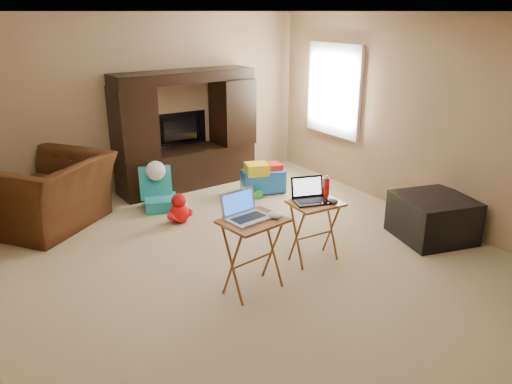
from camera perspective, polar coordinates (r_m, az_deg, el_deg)
floor at (r=5.46m, az=-1.12°, el=-7.30°), size 5.50×5.50×0.00m
ceiling at (r=4.85m, az=-1.33°, el=19.95°), size 5.50×5.50×0.00m
wall_back at (r=7.46m, az=-12.31°, el=9.86°), size 5.00×0.00×5.00m
wall_front at (r=3.12m, az=25.83°, el=-5.79°), size 5.00×0.00×5.00m
wall_right at (r=6.62m, az=17.89°, el=8.11°), size 0.00×5.50×5.50m
window_pane at (r=7.65m, az=8.99°, el=11.46°), size 0.00×1.20×1.20m
window_frame at (r=7.64m, az=8.88°, el=11.45°), size 0.06×1.14×1.34m
entertainment_center at (r=7.43m, az=-7.98°, el=7.00°), size 2.13×0.66×1.72m
television at (r=7.62m, az=-8.61°, el=7.02°), size 0.87×0.15×0.50m
recliner at (r=6.53m, az=-22.60°, el=-0.14°), size 1.75×1.72×0.86m
child_rocker at (r=6.73m, az=-10.88°, el=0.33°), size 0.55×0.59×0.57m
plush_toy at (r=6.29m, az=-8.79°, el=-1.83°), size 0.35×0.29×0.38m
push_toy at (r=7.24m, az=0.82°, el=1.71°), size 0.73×0.61×0.47m
ottoman at (r=6.14m, az=19.55°, el=-2.77°), size 0.95×0.95×0.50m
tray_table_left at (r=4.67m, az=-0.33°, el=-7.30°), size 0.62×0.53×0.73m
tray_table_right at (r=5.27m, az=6.69°, el=-4.51°), size 0.53×0.43×0.66m
laptop_left at (r=4.48m, az=-0.87°, el=-1.74°), size 0.42×0.36×0.24m
laptop_right at (r=5.09m, az=6.40°, el=0.08°), size 0.41×0.37×0.24m
mouse_left at (r=4.54m, az=2.16°, el=-2.64°), size 0.14×0.17×0.06m
mouse_right at (r=5.13m, az=8.82°, el=-1.00°), size 0.11×0.15×0.05m
water_bottle at (r=5.29m, az=8.04°, el=0.55°), size 0.06×0.06×0.20m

